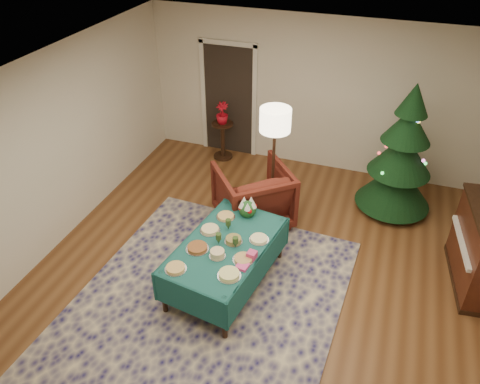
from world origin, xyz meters
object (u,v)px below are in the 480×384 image
(buffet_table, at_px, (226,252))
(christmas_tree, at_px, (401,157))
(armchair, at_px, (253,193))
(potted_plant, at_px, (222,118))
(floor_lamp, at_px, (275,127))
(side_table, at_px, (223,141))
(gift_box, at_px, (252,255))

(buffet_table, relative_size, christmas_tree, 0.88)
(buffet_table, bearing_deg, armchair, 93.46)
(armchair, height_order, potted_plant, armchair)
(floor_lamp, height_order, side_table, floor_lamp)
(floor_lamp, height_order, christmas_tree, christmas_tree)
(buffet_table, relative_size, potted_plant, 4.61)
(gift_box, height_order, armchair, armchair)
(gift_box, height_order, potted_plant, potted_plant)
(armchair, distance_m, christmas_tree, 2.32)
(christmas_tree, bearing_deg, buffet_table, -127.94)
(floor_lamp, bearing_deg, potted_plant, 132.76)
(side_table, xyz_separation_m, potted_plant, (0.00, -0.00, 0.48))
(floor_lamp, relative_size, potted_plant, 4.54)
(armchair, relative_size, side_table, 1.47)
(armchair, distance_m, potted_plant, 2.09)
(potted_plant, bearing_deg, buffet_table, -68.39)
(floor_lamp, bearing_deg, christmas_tree, 25.63)
(gift_box, relative_size, potted_plant, 0.27)
(buffet_table, height_order, floor_lamp, floor_lamp)
(armchair, height_order, floor_lamp, floor_lamp)
(buffet_table, distance_m, side_table, 3.36)
(buffet_table, xyz_separation_m, armchair, (-0.08, 1.40, -0.02))
(buffet_table, bearing_deg, potted_plant, 111.61)
(armchair, relative_size, floor_lamp, 0.57)
(potted_plant, relative_size, christmas_tree, 0.19)
(buffet_table, xyz_separation_m, christmas_tree, (1.93, 2.47, 0.41))
(side_table, height_order, potted_plant, potted_plant)
(floor_lamp, distance_m, christmas_tree, 2.06)
(gift_box, distance_m, armchair, 1.62)
(armchair, height_order, side_table, armchair)
(armchair, xyz_separation_m, floor_lamp, (0.24, 0.22, 1.04))
(gift_box, relative_size, side_table, 0.15)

